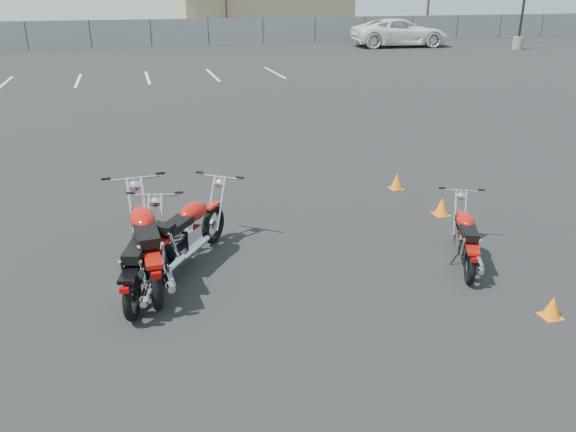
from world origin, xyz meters
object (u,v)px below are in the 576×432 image
object	(u,v)px
motorcycle_third_red	(189,232)
motorcycle_rear_red	(466,238)
motorcycle_second_black	(144,258)
white_van	(400,25)
motorcycle_front_red	(147,244)

from	to	relation	value
motorcycle_third_red	motorcycle_rear_red	world-z (taller)	motorcycle_third_red
motorcycle_rear_red	motorcycle_third_red	bearing A→B (deg)	163.69
motorcycle_third_red	motorcycle_second_black	bearing A→B (deg)	-135.02
motorcycle_rear_red	white_van	world-z (taller)	white_van
motorcycle_front_red	motorcycle_rear_red	world-z (taller)	motorcycle_front_red
motorcycle_second_black	motorcycle_rear_red	size ratio (longest dim) A/B	1.21
motorcycle_second_black	motorcycle_rear_red	xyz separation A→B (m)	(4.57, -0.48, -0.07)
motorcycle_rear_red	white_van	xyz separation A→B (m)	(13.96, 30.57, 1.06)
motorcycle_second_black	white_van	bearing A→B (deg)	58.38
motorcycle_third_red	white_van	distance (m)	34.44
motorcycle_front_red	motorcycle_third_red	xyz separation A→B (m)	(0.61, 0.36, -0.05)
motorcycle_second_black	motorcycle_third_red	world-z (taller)	motorcycle_third_red
motorcycle_third_red	white_van	bearing A→B (deg)	58.74
motorcycle_front_red	motorcycle_rear_red	distance (m)	4.58
motorcycle_front_red	motorcycle_third_red	bearing A→B (deg)	31.00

